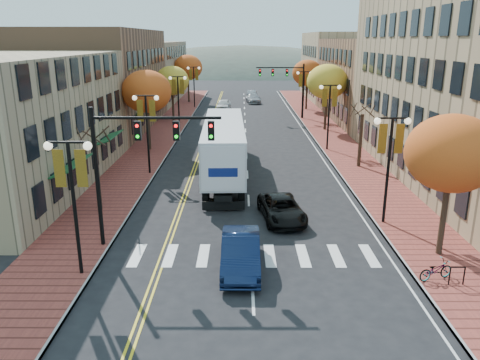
{
  "coord_description": "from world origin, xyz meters",
  "views": [
    {
      "loc": [
        -0.48,
        -18.46,
        10.01
      ],
      "look_at": [
        -0.55,
        7.3,
        2.2
      ],
      "focal_mm": 35.0,
      "sensor_mm": 36.0,
      "label": 1
    }
  ],
  "objects_px": {
    "black_suv": "(282,209)",
    "navy_sedan": "(241,252)",
    "semi_truck": "(224,143)",
    "bicycle": "(436,270)"
  },
  "relations": [
    {
      "from": "semi_truck",
      "to": "navy_sedan",
      "type": "xyz_separation_m",
      "value": [
        1.27,
        -15.31,
        -1.7
      ]
    },
    {
      "from": "semi_truck",
      "to": "bicycle",
      "type": "xyz_separation_m",
      "value": [
        9.57,
        -16.53,
        -1.91
      ]
    },
    {
      "from": "navy_sedan",
      "to": "black_suv",
      "type": "relative_size",
      "value": 1.02
    },
    {
      "from": "black_suv",
      "to": "navy_sedan",
      "type": "bearing_deg",
      "value": -119.03
    },
    {
      "from": "black_suv",
      "to": "bicycle",
      "type": "xyz_separation_m",
      "value": [
        5.96,
        -7.21,
        -0.08
      ]
    },
    {
      "from": "semi_truck",
      "to": "bicycle",
      "type": "distance_m",
      "value": 19.2
    },
    {
      "from": "black_suv",
      "to": "bicycle",
      "type": "relative_size",
      "value": 2.89
    },
    {
      "from": "navy_sedan",
      "to": "bicycle",
      "type": "xyz_separation_m",
      "value": [
        8.3,
        -1.22,
        -0.22
      ]
    },
    {
      "from": "navy_sedan",
      "to": "black_suv",
      "type": "xyz_separation_m",
      "value": [
        2.34,
        5.99,
        -0.14
      ]
    },
    {
      "from": "navy_sedan",
      "to": "bicycle",
      "type": "distance_m",
      "value": 8.39
    }
  ]
}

